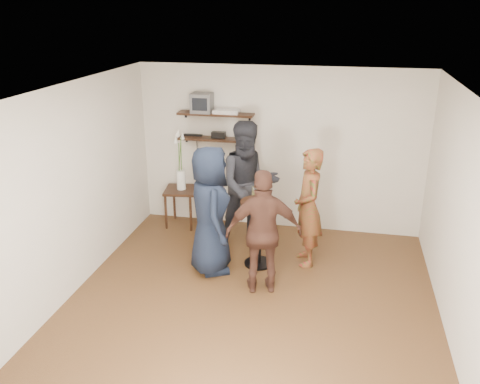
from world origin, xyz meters
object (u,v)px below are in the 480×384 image
(person_plaid, at_px, (308,208))
(person_brown, at_px, (264,232))
(person_navy, at_px, (210,211))
(side_table, at_px, (182,195))
(crt_monitor, at_px, (202,103))
(person_dark, at_px, (249,185))
(radio, at_px, (219,135))
(dvd_deck, at_px, (227,111))
(drinks_table, at_px, (259,225))

(person_plaid, relative_size, person_brown, 1.03)
(person_plaid, xyz_separation_m, person_navy, (-1.26, -0.48, 0.05))
(person_navy, bearing_deg, side_table, 7.41)
(crt_monitor, height_order, person_dark, crt_monitor)
(radio, relative_size, side_table, 0.35)
(dvd_deck, xyz_separation_m, drinks_table, (0.74, -1.28, -1.29))
(dvd_deck, bearing_deg, radio, 180.00)
(dvd_deck, relative_size, person_plaid, 0.24)
(radio, height_order, side_table, radio)
(dvd_deck, xyz_separation_m, person_brown, (0.91, -1.93, -1.09))
(drinks_table, distance_m, person_navy, 0.73)
(person_plaid, relative_size, person_navy, 0.95)
(drinks_table, distance_m, person_plaid, 0.71)
(side_table, bearing_deg, dvd_deck, 13.49)
(radio, xyz_separation_m, person_plaid, (1.53, -1.07, -0.68))
(person_dark, bearing_deg, dvd_deck, 102.69)
(person_plaid, bearing_deg, side_table, -130.37)
(crt_monitor, distance_m, radio, 0.56)
(drinks_table, xyz_separation_m, person_navy, (-0.62, -0.28, 0.27))
(side_table, height_order, drinks_table, drinks_table)
(side_table, bearing_deg, radio, 16.46)
(radio, relative_size, person_plaid, 0.13)
(dvd_deck, bearing_deg, person_plaid, -37.64)
(radio, bearing_deg, dvd_deck, 0.00)
(person_plaid, height_order, person_dark, person_dark)
(person_plaid, bearing_deg, person_navy, -86.49)
(person_dark, bearing_deg, person_navy, -134.46)
(side_table, bearing_deg, person_dark, -21.66)
(person_dark, bearing_deg, radio, 109.79)
(person_navy, distance_m, person_brown, 0.87)
(dvd_deck, height_order, person_navy, dvd_deck)
(crt_monitor, xyz_separation_m, radio, (0.25, 0.00, -0.50))
(dvd_deck, xyz_separation_m, person_dark, (0.48, -0.65, -0.94))
(drinks_table, relative_size, person_brown, 0.59)
(dvd_deck, distance_m, person_brown, 2.40)
(crt_monitor, height_order, dvd_deck, crt_monitor)
(dvd_deck, relative_size, person_dark, 0.21)
(person_navy, bearing_deg, person_brown, -139.93)
(crt_monitor, distance_m, person_plaid, 2.39)
(drinks_table, bearing_deg, crt_monitor, 131.67)
(person_plaid, distance_m, person_dark, 1.01)
(person_plaid, bearing_deg, drinks_table, -90.00)
(radio, distance_m, person_plaid, 1.99)
(person_brown, bearing_deg, radio, -76.00)
(radio, xyz_separation_m, person_dark, (0.61, -0.65, -0.56))
(radio, bearing_deg, crt_monitor, 180.00)
(radio, bearing_deg, side_table, -163.54)
(person_dark, bearing_deg, crt_monitor, 119.61)
(dvd_deck, xyz_separation_m, person_plaid, (1.39, -1.07, -1.06))
(side_table, relative_size, drinks_table, 0.66)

